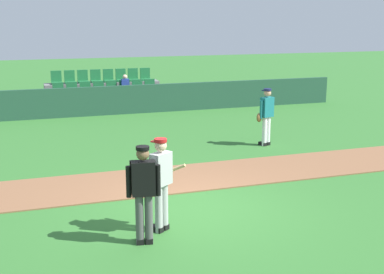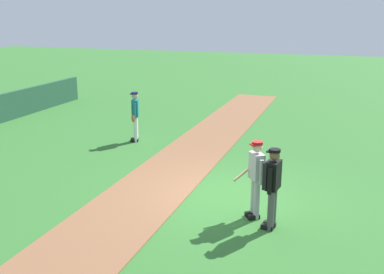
# 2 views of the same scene
# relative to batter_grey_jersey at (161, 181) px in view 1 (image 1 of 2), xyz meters

# --- Properties ---
(ground_plane) EXTENTS (80.00, 80.00, 0.00)m
(ground_plane) POSITION_rel_batter_grey_jersey_xyz_m (0.94, 0.90, -0.97)
(ground_plane) COLOR #33702D
(infield_dirt_path) EXTENTS (28.00, 2.11, 0.03)m
(infield_dirt_path) POSITION_rel_batter_grey_jersey_xyz_m (0.94, 2.84, -0.95)
(infield_dirt_path) COLOR brown
(infield_dirt_path) RESTS_ON ground
(dugout_fence) EXTENTS (20.00, 0.16, 1.17)m
(dugout_fence) POSITION_rel_batter_grey_jersey_xyz_m (0.94, 11.68, -0.38)
(dugout_fence) COLOR #234C38
(dugout_fence) RESTS_ON ground
(stadium_bleachers) EXTENTS (5.00, 2.10, 1.65)m
(stadium_bleachers) POSITION_rel_batter_grey_jersey_xyz_m (0.95, 13.13, -0.48)
(stadium_bleachers) COLOR slate
(stadium_bleachers) RESTS_ON ground
(batter_grey_jersey) EXTENTS (0.73, 0.70, 1.76)m
(batter_grey_jersey) POSITION_rel_batter_grey_jersey_xyz_m (0.00, 0.00, 0.00)
(batter_grey_jersey) COLOR #B2B2B2
(batter_grey_jersey) RESTS_ON ground
(umpire_home_plate) EXTENTS (0.58, 0.35, 1.76)m
(umpire_home_plate) POSITION_rel_batter_grey_jersey_xyz_m (-0.42, -0.42, 0.03)
(umpire_home_plate) COLOR #4C4C4C
(umpire_home_plate) RESTS_ON ground
(runner_teal_jersey) EXTENTS (0.66, 0.40, 1.76)m
(runner_teal_jersey) POSITION_rel_batter_grey_jersey_xyz_m (4.68, 5.19, -0.01)
(runner_teal_jersey) COLOR white
(runner_teal_jersey) RESTS_ON ground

